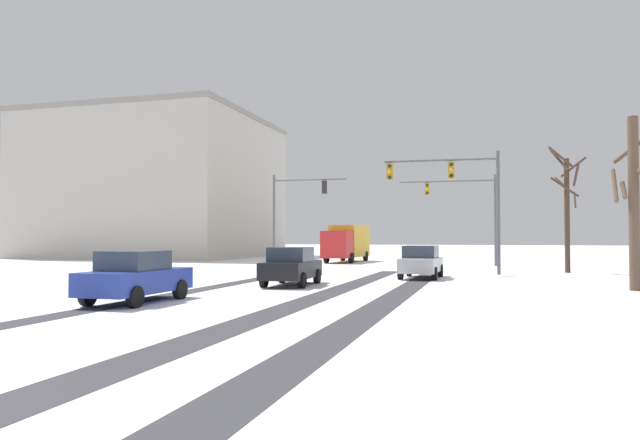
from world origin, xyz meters
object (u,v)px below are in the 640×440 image
Objects in this scene: car_blue_third at (136,276)px; car_black_second at (291,266)px; office_building_far_left_block at (158,188)px; box_truck_delivery at (347,242)px; traffic_signal_far_right at (467,203)px; car_silver_lead at (421,262)px; traffic_signal_near_right at (457,188)px; bare_tree_sidewalk_mid at (633,199)px; traffic_signal_far_left at (293,204)px; bare_tree_sidewalk_far at (567,204)px.

car_black_second is at bearing 70.92° from car_blue_third.
car_blue_third is at bearing -59.40° from office_building_far_left_block.
car_black_second is at bearing -82.35° from box_truck_delivery.
traffic_signal_far_right is 14.62m from car_silver_lead.
traffic_signal_near_right is at bearing -58.33° from box_truck_delivery.
traffic_signal_far_left is at bearing 141.82° from bare_tree_sidewalk_mid.
traffic_signal_near_right is 9.58m from bare_tree_sidewalk_mid.
traffic_signal_near_right is at bearing -90.52° from traffic_signal_far_right.
traffic_signal_far_left is 0.89× the size of bare_tree_sidewalk_far.
bare_tree_sidewalk_far is (17.69, -3.34, -0.47)m from traffic_signal_far_left.
bare_tree_sidewalk_mid is at bearing -43.47° from traffic_signal_near_right.
bare_tree_sidewalk_far reaches higher than traffic_signal_far_right.
car_silver_lead is 15.30m from car_blue_third.
office_building_far_left_block is (-22.17, 7.44, 5.56)m from box_truck_delivery.
bare_tree_sidewalk_mid is 0.31× the size of office_building_far_left_block.
bare_tree_sidewalk_mid reaches higher than car_black_second.
box_truck_delivery is at bearing 74.14° from traffic_signal_far_left.
traffic_signal_far_right reaches higher than car_blue_third.
bare_tree_sidewalk_far is at bearing -10.70° from traffic_signal_far_left.
traffic_signal_far_left is 23.79m from bare_tree_sidewalk_mid.
bare_tree_sidewalk_far is (12.40, 12.67, 3.10)m from car_black_second.
box_truck_delivery is 1.03× the size of bare_tree_sidewalk_far.
traffic_signal_far_right is (0.11, 12.07, -0.16)m from traffic_signal_near_right.
car_silver_lead is 0.57× the size of bare_tree_sidewalk_far.
office_building_far_left_block reaches higher than car_silver_lead.
traffic_signal_far_right reaches higher than car_black_second.
car_black_second is at bearing -108.34° from traffic_signal_far_right.
car_blue_third is 45.13m from office_building_far_left_block.
box_truck_delivery is at bearing -18.56° from office_building_far_left_block.
car_blue_third is at bearing -88.96° from box_truck_delivery.
car_silver_lead is at bearing -138.26° from bare_tree_sidewalk_far.
car_black_second is 0.19× the size of office_building_far_left_block.
office_building_far_left_block is (-30.14, 25.06, 6.38)m from car_silver_lead.
traffic_signal_near_right reaches higher than box_truck_delivery.
traffic_signal_far_left is 0.97× the size of bare_tree_sidewalk_mid.
car_silver_lead is 0.56× the size of box_truck_delivery.
office_building_far_left_block is at bearing 161.44° from box_truck_delivery.
car_black_second is 0.62× the size of bare_tree_sidewalk_mid.
bare_tree_sidewalk_far is at bearing -51.38° from traffic_signal_far_right.
traffic_signal_near_right is 1.58× the size of car_blue_third.
traffic_signal_near_right is at bearing 136.53° from bare_tree_sidewalk_mid.
bare_tree_sidewalk_far is (5.91, 4.81, -0.72)m from traffic_signal_near_right.
bare_tree_sidewalk_mid reaches higher than car_silver_lead.
car_blue_third is 25.33m from bare_tree_sidewalk_far.
car_black_second is (-4.81, -5.89, 0.00)m from car_silver_lead.
car_silver_lead is 0.62× the size of bare_tree_sidewalk_mid.
traffic_signal_near_right reaches higher than car_blue_third.
bare_tree_sidewalk_mid is at bearing -84.99° from bare_tree_sidewalk_far.
car_blue_third is at bearing -126.63° from bare_tree_sidewalk_far.
office_building_far_left_block reaches higher than traffic_signal_far_left.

